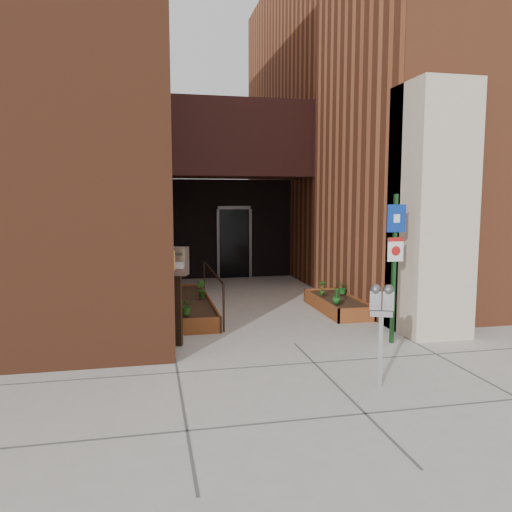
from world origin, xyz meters
TOP-DOWN VIEW (x-y plane):
  - ground at (0.00, 0.00)m, footprint 80.00×80.00m
  - architecture at (-0.18, 6.89)m, footprint 20.00×14.60m
  - planter_left at (-1.55, 2.70)m, footprint 0.90×3.60m
  - planter_right at (1.60, 2.20)m, footprint 0.80×2.20m
  - handrail at (-1.05, 2.65)m, footprint 0.04×3.34m
  - parking_meter at (0.53, -2.05)m, footprint 0.31×0.21m
  - sign_post at (1.61, -0.30)m, footprint 0.34×0.09m
  - payment_dropbox at (-1.90, 0.31)m, footprint 0.39×0.33m
  - shrub_left_a at (-1.70, 1.23)m, footprint 0.34×0.34m
  - shrub_left_b at (-1.28, 2.76)m, footprint 0.28×0.28m
  - shrub_left_c at (-1.78, 3.59)m, footprint 0.26×0.26m
  - shrub_left_d at (-1.78, 4.03)m, footprint 0.23×0.23m
  - shrub_right_a at (1.35, 1.58)m, footprint 0.25×0.25m
  - shrub_right_b at (1.35, 2.44)m, footprint 0.24×0.24m
  - shrub_right_c at (1.85, 2.50)m, footprint 0.26×0.26m

SIDE VIEW (x-z plane):
  - ground at x=0.00m, z-range 0.00..0.00m
  - planter_left at x=-1.55m, z-range -0.02..0.28m
  - planter_right at x=1.60m, z-range -0.02..0.28m
  - shrub_right_c at x=1.85m, z-range 0.30..0.59m
  - shrub_right_a at x=1.35m, z-range 0.30..0.62m
  - shrub_left_c at x=-1.78m, z-range 0.30..0.63m
  - shrub_left_a at x=-1.70m, z-range 0.30..0.63m
  - shrub_right_b at x=1.35m, z-range 0.30..0.64m
  - shrub_left_b at x=-1.28m, z-range 0.30..0.67m
  - shrub_left_d at x=-1.78m, z-range 0.30..0.69m
  - handrail at x=-1.05m, z-range 0.30..1.20m
  - parking_meter at x=0.53m, z-range 0.37..1.70m
  - payment_dropbox at x=-1.90m, z-range 0.36..2.00m
  - sign_post at x=1.61m, z-range 0.29..2.78m
  - architecture at x=-0.18m, z-range -0.02..9.98m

